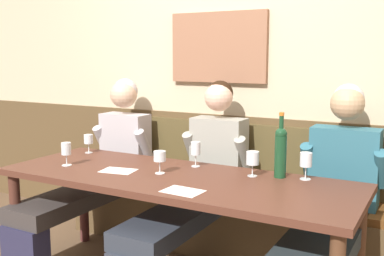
% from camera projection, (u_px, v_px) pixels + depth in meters
% --- Properties ---
extents(room_wall_back, '(6.80, 0.12, 2.80)m').
position_uv_depth(room_wall_back, '(238.00, 61.00, 3.46)').
color(room_wall_back, beige).
rests_on(room_wall_back, ground).
extents(wood_wainscot_panel, '(6.80, 0.03, 0.99)m').
position_uv_depth(wood_wainscot_panel, '(234.00, 179.00, 3.55)').
color(wood_wainscot_panel, brown).
rests_on(wood_wainscot_panel, ground).
extents(wall_bench, '(2.48, 0.42, 0.94)m').
position_uv_depth(wall_bench, '(222.00, 214.00, 3.40)').
color(wall_bench, brown).
rests_on(wall_bench, ground).
extents(dining_table, '(2.18, 0.78, 0.73)m').
position_uv_depth(dining_table, '(175.00, 189.00, 2.75)').
color(dining_table, '#522D21').
rests_on(dining_table, ground).
extents(person_center_right_seat, '(0.49, 1.24, 1.26)m').
position_uv_depth(person_center_right_seat, '(98.00, 166.00, 3.45)').
color(person_center_right_seat, '#252540').
rests_on(person_center_right_seat, ground).
extents(person_right_seat, '(0.49, 1.24, 1.27)m').
position_uv_depth(person_right_seat, '(196.00, 181.00, 3.05)').
color(person_right_seat, '#303641').
rests_on(person_right_seat, ground).
extents(person_center_left_seat, '(0.52, 1.24, 1.27)m').
position_uv_depth(person_center_left_seat, '(331.00, 202.00, 2.62)').
color(person_center_left_seat, '#263242').
rests_on(person_center_left_seat, ground).
extents(wine_bottle_amber_mid, '(0.07, 0.07, 0.39)m').
position_uv_depth(wine_bottle_amber_mid, '(281.00, 150.00, 2.68)').
color(wine_bottle_amber_mid, '#164023').
rests_on(wine_bottle_amber_mid, dining_table).
extents(wine_glass_mid_left, '(0.06, 0.06, 0.16)m').
position_uv_depth(wine_glass_mid_left, '(196.00, 149.00, 2.96)').
color(wine_glass_mid_left, silver).
rests_on(wine_glass_mid_left, dining_table).
extents(wine_glass_center_front, '(0.07, 0.07, 0.14)m').
position_uv_depth(wine_glass_center_front, '(160.00, 157.00, 2.78)').
color(wine_glass_center_front, silver).
rests_on(wine_glass_center_front, dining_table).
extents(wine_glass_by_bottle, '(0.07, 0.07, 0.14)m').
position_uv_depth(wine_glass_by_bottle, '(88.00, 140.00, 3.38)').
color(wine_glass_by_bottle, silver).
rests_on(wine_glass_by_bottle, dining_table).
extents(wine_glass_near_bucket, '(0.08, 0.08, 0.15)m').
position_uv_depth(wine_glass_near_bucket, '(253.00, 159.00, 2.72)').
color(wine_glass_near_bucket, silver).
rests_on(wine_glass_near_bucket, dining_table).
extents(wine_glass_center_rear, '(0.07, 0.07, 0.16)m').
position_uv_depth(wine_glass_center_rear, '(306.00, 161.00, 2.64)').
color(wine_glass_center_rear, silver).
rests_on(wine_glass_center_rear, dining_table).
extents(wine_glass_left_end, '(0.06, 0.06, 0.15)m').
position_uv_depth(wine_glass_left_end, '(66.00, 150.00, 2.99)').
color(wine_glass_left_end, silver).
rests_on(wine_glass_left_end, dining_table).
extents(tasting_sheet_left_guest, '(0.23, 0.18, 0.00)m').
position_uv_depth(tasting_sheet_left_guest, '(118.00, 171.00, 2.86)').
color(tasting_sheet_left_guest, white).
rests_on(tasting_sheet_left_guest, dining_table).
extents(tasting_sheet_right_guest, '(0.22, 0.16, 0.00)m').
position_uv_depth(tasting_sheet_right_guest, '(183.00, 191.00, 2.42)').
color(tasting_sheet_right_guest, white).
rests_on(tasting_sheet_right_guest, dining_table).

